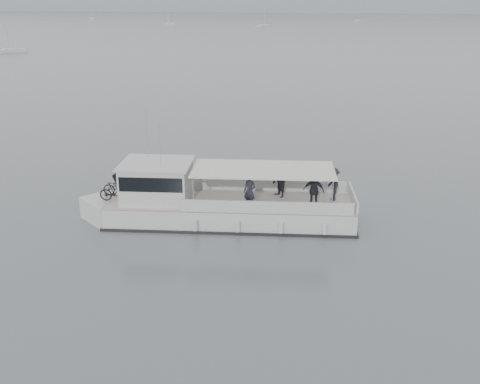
% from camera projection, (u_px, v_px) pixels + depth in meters
% --- Properties ---
extents(ground, '(1400.00, 1400.00, 0.00)m').
position_uv_depth(ground, '(334.00, 246.00, 23.64)').
color(ground, '#576066').
rests_on(ground, ground).
extents(tour_boat, '(13.55, 6.21, 5.69)m').
position_uv_depth(tour_boat, '(206.00, 203.00, 26.08)').
color(tour_boat, silver).
rests_on(tour_boat, ground).
extents(moored_fleet, '(385.43, 338.01, 9.76)m').
position_uv_depth(moored_fleet, '(376.00, 29.00, 206.06)').
color(moored_fleet, silver).
rests_on(moored_fleet, ground).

